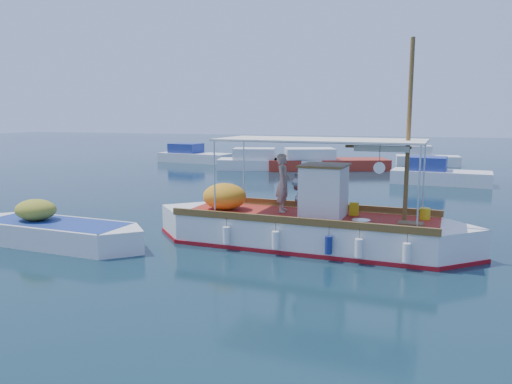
% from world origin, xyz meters
% --- Properties ---
extents(ground, '(160.00, 160.00, 0.00)m').
position_xyz_m(ground, '(0.00, 0.00, 0.00)').
color(ground, black).
rests_on(ground, ground).
extents(fishing_caique, '(10.57, 3.50, 6.46)m').
position_xyz_m(fishing_caique, '(0.66, -0.40, 0.57)').
color(fishing_caique, white).
rests_on(fishing_caique, ground).
extents(dinghy, '(6.61, 2.26, 1.62)m').
position_xyz_m(dinghy, '(-6.98, -2.69, 0.34)').
color(dinghy, white).
rests_on(dinghy, ground).
extents(bg_boat_nw, '(7.98, 4.04, 1.80)m').
position_xyz_m(bg_boat_nw, '(-6.56, 20.09, 0.49)').
color(bg_boat_nw, silver).
rests_on(bg_boat_nw, ground).
extents(bg_boat_n, '(9.36, 5.65, 1.80)m').
position_xyz_m(bg_boat_n, '(-2.49, 21.44, 0.49)').
color(bg_boat_n, '#9F2A1A').
rests_on(bg_boat_n, ground).
extents(bg_boat_ne, '(5.79, 2.81, 1.80)m').
position_xyz_m(bg_boat_ne, '(5.35, 15.75, 0.49)').
color(bg_boat_ne, silver).
rests_on(bg_boat_ne, ground).
extents(bg_boat_far_w, '(6.61, 3.22, 1.80)m').
position_xyz_m(bg_boat_far_w, '(-14.19, 23.80, 0.49)').
color(bg_boat_far_w, silver).
rests_on(bg_boat_far_w, ground).
extents(bg_boat_far_n, '(4.99, 2.34, 1.80)m').
position_xyz_m(bg_boat_far_n, '(4.90, 26.79, 0.49)').
color(bg_boat_far_n, silver).
rests_on(bg_boat_far_n, ground).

